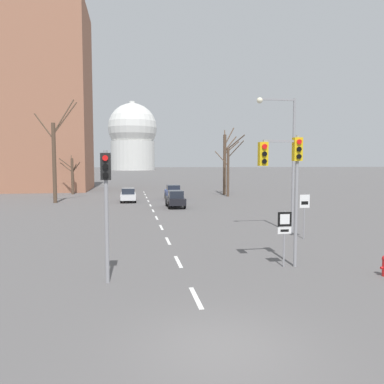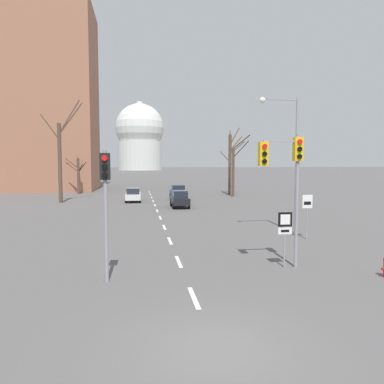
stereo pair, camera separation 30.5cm
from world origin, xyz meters
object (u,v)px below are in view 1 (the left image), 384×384
(traffic_signal_near_right, at_px, (286,168))
(street_lamp_right, at_px, (287,151))
(sedan_mid_centre, at_px, (173,192))
(sedan_near_right, at_px, (175,199))
(route_sign_post, at_px, (284,229))
(speed_limit_sign, at_px, (304,208))
(sedan_near_left, at_px, (128,195))
(traffic_signal_near_left, at_px, (106,191))

(traffic_signal_near_right, height_order, street_lamp_right, street_lamp_right)
(street_lamp_right, relative_size, sedan_mid_centre, 2.15)
(sedan_near_right, bearing_deg, sedan_mid_centre, 85.09)
(traffic_signal_near_right, xyz_separation_m, route_sign_post, (0.02, 0.04, -2.55))
(sedan_near_right, bearing_deg, traffic_signal_near_right, -84.97)
(route_sign_post, distance_m, street_lamp_right, 8.55)
(speed_limit_sign, relative_size, sedan_near_left, 0.57)
(traffic_signal_near_right, relative_size, route_sign_post, 2.31)
(speed_limit_sign, bearing_deg, street_lamp_right, 102.54)
(route_sign_post, bearing_deg, sedan_near_right, 95.08)
(street_lamp_right, xyz_separation_m, sedan_near_left, (-9.69, 21.12, -4.34))
(speed_limit_sign, xyz_separation_m, sedan_near_left, (-10.08, 22.87, -0.99))
(street_lamp_right, height_order, sedan_mid_centre, street_lamp_right)
(traffic_signal_near_left, height_order, speed_limit_sign, traffic_signal_near_left)
(speed_limit_sign, xyz_separation_m, street_lamp_right, (-0.39, 1.75, 3.35))
(route_sign_post, xyz_separation_m, sedan_mid_centre, (-1.24, 29.96, -0.74))
(sedan_near_left, bearing_deg, speed_limit_sign, -66.21)
(speed_limit_sign, relative_size, sedan_near_right, 0.65)
(route_sign_post, xyz_separation_m, speed_limit_sign, (3.54, 5.39, 0.15))
(sedan_near_right, bearing_deg, street_lamp_right, -70.88)
(street_lamp_right, distance_m, sedan_near_right, 16.10)
(sedan_mid_centre, bearing_deg, street_lamp_right, -79.12)
(street_lamp_right, xyz_separation_m, sedan_near_right, (-5.09, 14.67, -4.27))
(traffic_signal_near_right, distance_m, traffic_signal_near_left, 7.27)
(speed_limit_sign, height_order, sedan_near_right, speed_limit_sign)
(traffic_signal_near_left, relative_size, sedan_near_left, 1.05)
(traffic_signal_near_right, xyz_separation_m, street_lamp_right, (3.16, 7.18, 0.95))
(traffic_signal_near_left, height_order, street_lamp_right, street_lamp_right)
(traffic_signal_near_right, bearing_deg, traffic_signal_near_left, -173.00)
(traffic_signal_near_right, distance_m, speed_limit_sign, 6.92)
(speed_limit_sign, distance_m, street_lamp_right, 3.80)
(route_sign_post, bearing_deg, street_lamp_right, 66.22)
(speed_limit_sign, bearing_deg, sedan_mid_centre, 101.00)
(speed_limit_sign, bearing_deg, sedan_near_left, 113.79)
(traffic_signal_near_right, bearing_deg, sedan_near_right, 95.03)
(traffic_signal_near_right, xyz_separation_m, speed_limit_sign, (3.55, 5.43, -2.40))
(sedan_mid_centre, bearing_deg, sedan_near_left, -162.33)
(traffic_signal_near_right, bearing_deg, sedan_near_left, 102.99)
(traffic_signal_near_left, height_order, route_sign_post, traffic_signal_near_left)
(traffic_signal_near_right, bearing_deg, speed_limit_sign, 56.79)
(street_lamp_right, bearing_deg, route_sign_post, -113.78)
(traffic_signal_near_left, distance_m, speed_limit_sign, 12.55)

